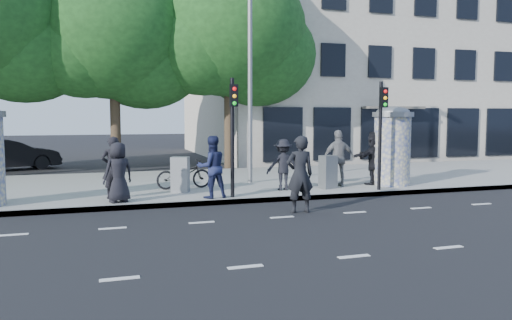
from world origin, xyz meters
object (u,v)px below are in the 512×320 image
object	(u,v)px
traffic_pole_far	(381,124)
ped_c	(212,167)
bicycle	(184,174)
car_mid	(10,155)
ad_column_right	(392,144)
ped_e	(339,158)
ped_f	(375,158)
ped_b	(113,168)
man_road	(300,174)
traffic_pole_near	(233,125)
street_lamp	(251,48)
cabinet_left	(180,175)
ped_d	(283,165)
cabinet_right	(328,172)
ped_a	(118,172)

from	to	relation	value
traffic_pole_far	ped_c	world-z (taller)	traffic_pole_far
bicycle	car_mid	world-z (taller)	car_mid
bicycle	ad_column_right	bearing A→B (deg)	-105.38
ped_e	ped_f	distance (m)	1.41
ped_b	ped_c	distance (m)	2.78
traffic_pole_far	car_mid	bearing A→B (deg)	137.24
traffic_pole_far	man_road	bearing A→B (deg)	-151.26
traffic_pole_near	ped_f	xyz separation A→B (m)	(5.31, 1.21, -1.17)
traffic_pole_near	ped_e	xyz separation A→B (m)	(3.91, 1.10, -1.15)
street_lamp	cabinet_left	world-z (taller)	street_lamp
bicycle	car_mid	size ratio (longest dim) A/B	0.42
ped_b	ped_e	xyz separation A→B (m)	(7.17, 0.23, 0.06)
traffic_pole_far	man_road	world-z (taller)	traffic_pole_far
bicycle	ped_d	bearing A→B (deg)	-118.18
ped_e	ped_f	size ratio (longest dim) A/B	1.02
ped_b	car_mid	world-z (taller)	ped_b
man_road	ped_e	bearing A→B (deg)	-127.54
ped_f	cabinet_left	xyz separation A→B (m)	(-6.59, 0.25, -0.37)
traffic_pole_far	ped_f	xyz separation A→B (m)	(0.51, 1.21, -1.17)
bicycle	traffic_pole_near	bearing A→B (deg)	-159.09
cabinet_right	street_lamp	bearing A→B (deg)	117.78
traffic_pole_near	ped_c	distance (m)	1.34
ped_b	ped_e	world-z (taller)	ped_e
bicycle	cabinet_left	xyz separation A→B (m)	(-0.23, -0.71, 0.08)
ped_f	car_mid	size ratio (longest dim) A/B	0.43
ped_d	ped_c	bearing A→B (deg)	22.11
ped_e	cabinet_right	bearing A→B (deg)	36.15
car_mid	ped_c	bearing A→B (deg)	-169.20
traffic_pole_far	cabinet_left	bearing A→B (deg)	166.50
ped_a	car_mid	bearing A→B (deg)	-90.08
ped_f	traffic_pole_near	bearing A→B (deg)	-7.98
traffic_pole_near	ped_d	bearing A→B (deg)	26.09
traffic_pole_far	ped_a	bearing A→B (deg)	179.02
ped_e	man_road	size ratio (longest dim) A/B	0.94
street_lamp	ad_column_right	bearing A→B (deg)	-23.73
street_lamp	cabinet_left	bearing A→B (deg)	-152.72
ped_b	ped_d	xyz separation A→B (m)	(5.13, 0.04, -0.07)
traffic_pole_near	ped_a	xyz separation A→B (m)	(-3.15, 0.14, -1.26)
traffic_pole_far	street_lamp	size ratio (longest dim) A/B	0.42
street_lamp	cabinet_right	world-z (taller)	street_lamp
traffic_pole_near	ped_b	size ratio (longest dim) A/B	1.94
bicycle	ped_c	bearing A→B (deg)	-172.71
ped_c	traffic_pole_far	bearing A→B (deg)	171.58
ped_f	cabinet_right	world-z (taller)	ped_f
traffic_pole_far	ped_f	size ratio (longest dim) A/B	1.86
ad_column_right	ped_a	distance (m)	9.00
traffic_pole_near	ped_f	world-z (taller)	traffic_pole_near
ped_a	traffic_pole_far	bearing A→B (deg)	157.73
cabinet_left	cabinet_right	distance (m)	4.71
ped_e	car_mid	bearing A→B (deg)	-34.90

